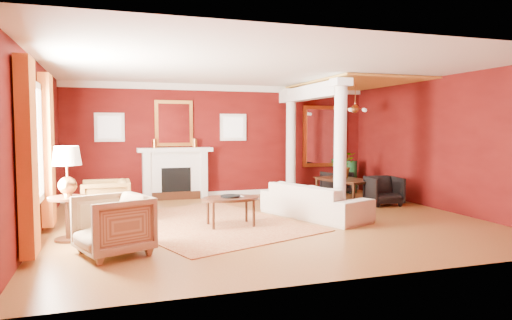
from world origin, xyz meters
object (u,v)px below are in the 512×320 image
object	(u,v)px
coffee_table	(231,200)
dining_table	(346,183)
armchair_leopard	(106,199)
armchair_stripe	(113,222)
side_table	(67,177)
sofa	(314,195)

from	to	relation	value
coffee_table	dining_table	xyz separation A→B (m)	(3.52, 2.12, -0.07)
armchair_leopard	armchair_stripe	xyz separation A→B (m)	(0.11, -2.37, 0.02)
armchair_leopard	dining_table	size ratio (longest dim) A/B	0.59
armchair_stripe	coffee_table	xyz separation A→B (m)	(2.04, 1.31, 0.02)
coffee_table	dining_table	world-z (taller)	dining_table
armchair_stripe	side_table	bearing A→B (deg)	-169.56
sofa	coffee_table	bearing A→B (deg)	77.24
dining_table	armchair_stripe	bearing A→B (deg)	108.09
armchair_leopard	side_table	world-z (taller)	side_table
sofa	side_table	distance (m)	4.57
side_table	dining_table	distance (m)	6.69
sofa	armchair_leopard	world-z (taller)	sofa
side_table	dining_table	size ratio (longest dim) A/B	1.00
armchair_leopard	side_table	xyz separation A→B (m)	(-0.55, -1.31, 0.57)
side_table	coffee_table	bearing A→B (deg)	5.16
coffee_table	dining_table	size ratio (longest dim) A/B	0.71
armchair_leopard	coffee_table	xyz separation A→B (m)	(2.15, -1.06, 0.04)
sofa	dining_table	world-z (taller)	sofa
armchair_leopard	coffee_table	distance (m)	2.40
sofa	coffee_table	world-z (taller)	sofa
sofa	armchair_leopard	bearing A→B (deg)	57.12
coffee_table	side_table	xyz separation A→B (m)	(-2.71, -0.24, 0.52)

